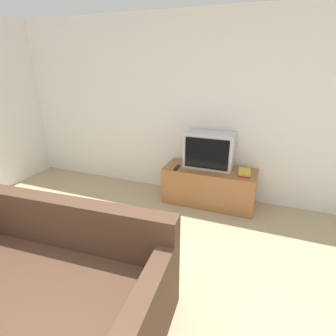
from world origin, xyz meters
TOP-DOWN VIEW (x-y plane):
  - wall_back at (0.00, 3.03)m, footprint 9.00×0.06m
  - tv_stand at (0.25, 2.72)m, footprint 1.30×0.51m
  - television at (0.20, 2.80)m, footprint 0.68×0.36m
  - couch at (-0.54, 0.42)m, footprint 1.98×1.10m
  - book_stack at (0.72, 2.68)m, footprint 0.17×0.21m
  - remote_on_stand at (-0.21, 2.58)m, footprint 0.05×0.19m

SIDE VIEW (x-z plane):
  - tv_stand at x=0.25m, z-range 0.00..0.53m
  - couch at x=-0.54m, z-range -0.15..0.73m
  - remote_on_stand at x=-0.21m, z-range 0.53..0.56m
  - book_stack at x=0.72m, z-range 0.54..0.61m
  - television at x=0.20m, z-range 0.53..1.04m
  - wall_back at x=0.00m, z-range 0.00..2.60m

